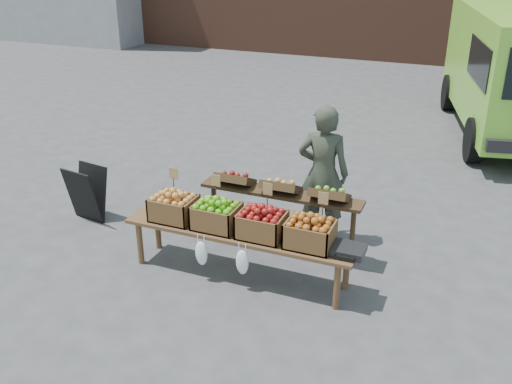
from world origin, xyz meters
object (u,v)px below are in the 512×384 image
at_px(back_table, 280,213).
at_px(display_bench, 239,254).
at_px(crate_golden_apples, 174,208).
at_px(crate_russet_pears, 217,216).
at_px(crate_red_apples, 262,225).
at_px(weighing_scale, 349,250).
at_px(vendor, 323,174).
at_px(chalkboard_sign, 87,193).
at_px(crate_green_apples, 310,234).

height_order(back_table, display_bench, back_table).
bearing_deg(crate_golden_apples, crate_russet_pears, 0.00).
height_order(back_table, crate_golden_apples, back_table).
distance_m(crate_red_apples, weighing_scale, 0.98).
relative_size(vendor, crate_russet_pears, 3.54).
distance_m(chalkboard_sign, crate_golden_apples, 1.79).
height_order(back_table, crate_green_apples, back_table).
bearing_deg(crate_green_apples, back_table, 129.67).
bearing_deg(crate_green_apples, vendor, 100.55).
xyz_separation_m(crate_red_apples, weighing_scale, (0.97, 0.00, -0.10)).
bearing_deg(crate_red_apples, crate_green_apples, 0.00).
xyz_separation_m(vendor, crate_russet_pears, (-0.86, -1.27, -0.18)).
bearing_deg(chalkboard_sign, weighing_scale, 0.72).
xyz_separation_m(chalkboard_sign, crate_russet_pears, (2.23, -0.52, 0.32)).
height_order(chalkboard_sign, weighing_scale, chalkboard_sign).
bearing_deg(back_table, crate_green_apples, -50.33).
bearing_deg(vendor, weighing_scale, 111.79).
bearing_deg(weighing_scale, crate_russet_pears, 180.00).
bearing_deg(weighing_scale, display_bench, 180.00).
distance_m(back_table, crate_golden_apples, 1.29).
height_order(display_bench, crate_golden_apples, crate_golden_apples).
relative_size(vendor, back_table, 0.84).
relative_size(crate_golden_apples, weighing_scale, 1.47).
bearing_deg(back_table, chalkboard_sign, -175.75).
xyz_separation_m(vendor, crate_green_apples, (0.24, -1.27, -0.18)).
height_order(chalkboard_sign, back_table, back_table).
height_order(crate_russet_pears, crate_green_apples, same).
xyz_separation_m(crate_golden_apples, crate_green_apples, (1.65, 0.00, 0.00)).
bearing_deg(crate_red_apples, display_bench, 180.00).
height_order(vendor, crate_red_apples, vendor).
xyz_separation_m(chalkboard_sign, weighing_scale, (3.75, -0.52, 0.22)).
distance_m(vendor, crate_green_apples, 1.30).
bearing_deg(chalkboard_sign, crate_green_apples, -0.27).
bearing_deg(vendor, crate_green_apples, 94.80).
distance_m(back_table, display_bench, 0.79).
bearing_deg(crate_golden_apples, crate_green_apples, 0.00).
bearing_deg(vendor, crate_russet_pears, 49.96).
bearing_deg(crate_red_apples, vendor, 76.08).
xyz_separation_m(crate_golden_apples, crate_russet_pears, (0.55, 0.00, 0.00)).
height_order(vendor, crate_golden_apples, vendor).
height_order(back_table, crate_red_apples, back_table).
bearing_deg(crate_golden_apples, chalkboard_sign, 162.87).
relative_size(vendor, crate_green_apples, 3.54).
bearing_deg(crate_russet_pears, crate_golden_apples, 180.00).
xyz_separation_m(vendor, chalkboard_sign, (-3.09, -0.75, -0.49)).
bearing_deg(crate_golden_apples, vendor, 41.86).
height_order(crate_red_apples, weighing_scale, crate_red_apples).
height_order(vendor, back_table, vendor).
xyz_separation_m(chalkboard_sign, back_table, (2.73, 0.20, 0.13)).
height_order(display_bench, crate_russet_pears, crate_russet_pears).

